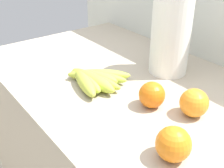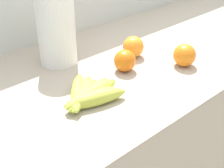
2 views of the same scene
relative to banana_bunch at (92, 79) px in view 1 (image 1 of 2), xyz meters
name	(u,v)px [view 1 (image 1 of 2)]	position (x,y,z in m)	size (l,w,h in m)	color
banana_bunch	(92,79)	(0.00, 0.00, 0.00)	(0.20, 0.20, 0.04)	#B3C03F
orange_back_right	(194,103)	(0.29, 0.12, 0.02)	(0.07, 0.07, 0.07)	orange
orange_front	(152,95)	(0.20, 0.06, 0.02)	(0.07, 0.07, 0.07)	orange
orange_right	(173,144)	(0.37, -0.05, 0.02)	(0.08, 0.08, 0.08)	orange
paper_towel_roll	(171,35)	(0.07, 0.25, 0.11)	(0.13, 0.13, 0.29)	white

